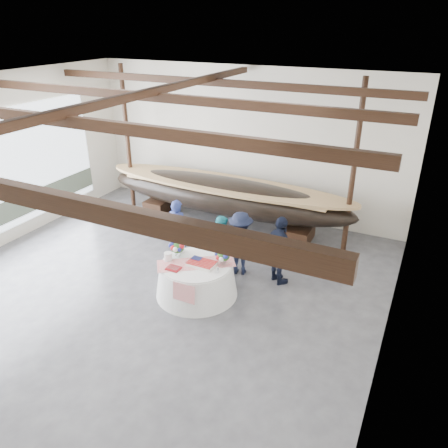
% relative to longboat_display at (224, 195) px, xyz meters
% --- Properties ---
extents(floor, '(10.00, 12.00, 0.01)m').
position_rel_longboat_display_xyz_m(floor, '(0.11, -4.79, -0.94)').
color(floor, '#3D3D42').
rests_on(floor, ground).
extents(wall_back, '(10.00, 0.02, 4.50)m').
position_rel_longboat_display_xyz_m(wall_back, '(0.11, 1.21, 1.31)').
color(wall_back, silver).
rests_on(wall_back, ground).
extents(wall_right, '(0.02, 12.00, 4.50)m').
position_rel_longboat_display_xyz_m(wall_right, '(5.11, -4.79, 1.31)').
color(wall_right, silver).
rests_on(wall_right, ground).
extents(ceiling, '(10.00, 12.00, 0.01)m').
position_rel_longboat_display_xyz_m(ceiling, '(0.11, -4.79, 3.56)').
color(ceiling, white).
rests_on(ceiling, wall_back).
extents(pavilion_structure, '(9.80, 11.76, 4.50)m').
position_rel_longboat_display_xyz_m(pavilion_structure, '(0.11, -3.97, 3.06)').
color(pavilion_structure, black).
rests_on(pavilion_structure, ground).
extents(longboat_display, '(7.85, 1.57, 1.47)m').
position_rel_longboat_display_xyz_m(longboat_display, '(0.00, 0.00, 0.00)').
color(longboat_display, black).
rests_on(longboat_display, ground).
extents(banquet_table, '(1.84, 1.84, 0.79)m').
position_rel_longboat_display_xyz_m(banquet_table, '(1.07, -3.60, -0.54)').
color(banquet_table, white).
rests_on(banquet_table, ground).
extents(tabletop_items, '(1.71, 1.44, 0.40)m').
position_rel_longboat_display_xyz_m(tabletop_items, '(1.03, -3.48, -0.00)').
color(tabletop_items, red).
rests_on(tabletop_items, banquet_table).
extents(guest_woman_blue, '(0.60, 0.41, 1.60)m').
position_rel_longboat_display_xyz_m(guest_woman_blue, '(-0.20, -2.31, -0.14)').
color(guest_woman_blue, navy).
rests_on(guest_woman_blue, ground).
extents(guest_woman_teal, '(0.80, 0.68, 1.44)m').
position_rel_longboat_display_xyz_m(guest_woman_teal, '(1.07, -2.36, -0.22)').
color(guest_woman_teal, teal).
rests_on(guest_woman_teal, ground).
extents(guest_man_left, '(1.15, 0.83, 1.60)m').
position_rel_longboat_display_xyz_m(guest_man_left, '(1.57, -2.32, -0.14)').
color(guest_man_left, black).
rests_on(guest_man_left, ground).
extents(guest_man_right, '(1.03, 0.94, 1.69)m').
position_rel_longboat_display_xyz_m(guest_man_right, '(2.57, -2.32, -0.10)').
color(guest_man_right, black).
rests_on(guest_man_right, ground).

